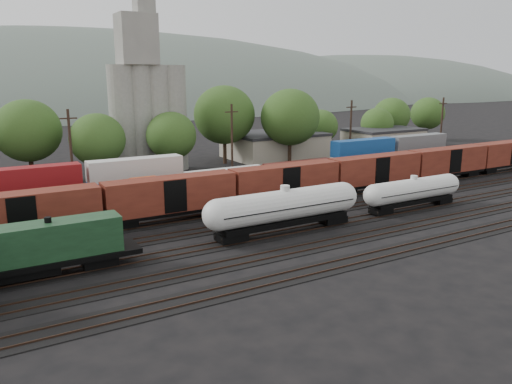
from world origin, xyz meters
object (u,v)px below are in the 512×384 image
tank_car_a (285,207)px  grain_silo (147,106)px  green_locomotive (5,251)px  orange_locomotive (178,191)px

tank_car_a → grain_silo: 41.86m
green_locomotive → grain_silo: 48.99m
tank_car_a → orange_locomotive: tank_car_a is taller
tank_car_a → grain_silo: (-0.78, 41.00, 8.38)m
tank_car_a → grain_silo: grain_silo is taller
green_locomotive → grain_silo: bearing=58.2°
tank_car_a → orange_locomotive: (-5.95, 15.00, -0.57)m
grain_silo → green_locomotive: bearing=-121.8°
orange_locomotive → grain_silo: (5.17, 26.00, 8.95)m
grain_silo → orange_locomotive: bearing=-101.2°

